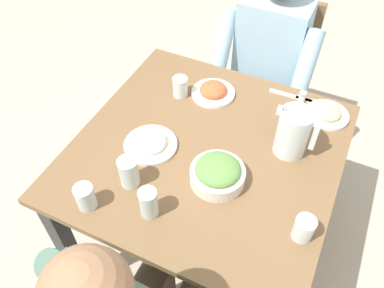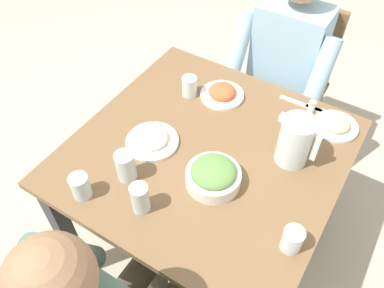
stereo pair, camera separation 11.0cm
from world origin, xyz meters
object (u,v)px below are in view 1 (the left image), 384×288
Objects in this scene: plate_rice_curry at (213,91)px; water_glass_by_pitcher at (149,203)px; water_pitcher at (293,132)px; water_glass_near_left at (304,228)px; dining_table at (206,166)px; chair_far at (271,71)px; salt_shaker at (302,98)px; salad_bowl at (218,173)px; plate_beans at (327,113)px; water_glass_far_left at (180,87)px; diner_far at (262,70)px; plate_yoghurt at (150,143)px; water_glass_center at (85,197)px; water_glass_far_right at (129,172)px.

plate_rice_curry is 1.66× the size of water_glass_by_pitcher.
water_glass_near_left is at bearing -67.68° from water_pitcher.
chair_far reaches higher than dining_table.
water_glass_by_pitcher is 2.08× the size of salt_shaker.
salad_bowl reaches higher than plate_rice_curry.
plate_beans is at bearing 44.87° from dining_table.
plate_rice_curry is 0.14m from water_glass_far_left.
water_glass_far_left is at bearing 145.74° from water_glass_near_left.
chair_far is 0.25m from diner_far.
water_glass_near_left reaches higher than plate_yoghurt.
diner_far is at bearing 85.82° from water_glass_by_pitcher.
water_glass_center is at bearing -100.82° from plate_yoghurt.
water_glass_by_pitcher is (0.12, -0.08, -0.00)m from water_glass_far_right.
salad_bowl is at bearing 165.25° from water_glass_near_left.
water_glass_by_pitcher is at bearing -94.18° from diner_far.
diner_far is at bearing 95.84° from salad_bowl.
salad_bowl reaches higher than water_glass_near_left.
diner_far reaches higher than salt_shaker.
water_glass_near_left reaches higher than plate_rice_curry.
dining_table is 10.48× the size of water_glass_center.
water_pitcher is at bearing -62.74° from diner_far.
water_glass_near_left is 0.77× the size of water_glass_by_pitcher.
chair_far is 0.75× the size of diner_far.
diner_far is (0.02, 0.64, 0.04)m from dining_table.
plate_beans is (0.09, 0.24, -0.08)m from water_pitcher.
water_glass_center reaches higher than water_glass_near_left.
plate_beans is 0.99m from water_glass_center.
water_glass_by_pitcher is 0.21m from water_glass_center.
water_glass_near_left is 0.49m from water_glass_by_pitcher.
water_glass_far_left reaches higher than plate_beans.
water_pitcher is at bearing 44.30° from water_glass_center.
salad_bowl is 0.33m from water_glass_near_left.
salad_bowl is 3.57× the size of salt_shaker.
plate_rice_curry is 0.39m from plate_yoghurt.
salad_bowl is 1.10× the size of plate_beans.
water_pitcher is at bearing 52.78° from salad_bowl.
water_glass_near_left is (0.40, -1.05, 0.26)m from chair_far.
plate_yoghurt is at bearing 172.07° from salad_bowl.
plate_beans is at bearing 38.38° from plate_yoghurt.
dining_table is 8.66× the size of water_glass_by_pitcher.
chair_far reaches higher than water_glass_near_left.
diner_far is 6.74× the size of plate_beans.
plate_beans is 0.12m from salt_shaker.
plate_rice_curry is 0.63m from water_glass_by_pitcher.
salad_bowl is (0.08, -0.76, 0.11)m from diner_far.
plate_rice_curry is at bearing 25.98° from water_glass_far_left.
water_glass_near_left is (0.40, -0.85, 0.12)m from diner_far.
water_glass_far_right is 1.23× the size of water_glass_center.
salad_bowl is 2.20× the size of water_glass_far_left.
dining_table is 0.37m from water_pitcher.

